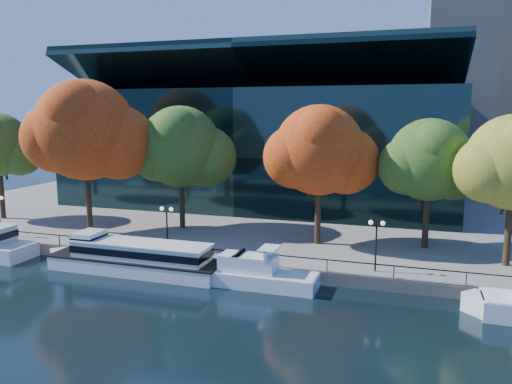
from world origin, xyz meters
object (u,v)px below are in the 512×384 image
(tree_1, at_px, (86,132))
(tree_3, at_px, (321,152))
(tree_2, at_px, (182,149))
(tour_boat, at_px, (132,256))
(lamp_2, at_px, (376,234))
(tree_4, at_px, (431,162))
(cruiser_near, at_px, (249,273))
(lamp_1, at_px, (167,219))

(tree_1, bearing_deg, tree_3, 6.91)
(tree_3, bearing_deg, tree_2, 172.39)
(tour_boat, distance_m, lamp_2, 20.06)
(tour_boat, distance_m, tree_1, 15.37)
(tree_3, distance_m, tree_4, 9.75)
(lamp_2, bearing_deg, cruiser_near, -160.03)
(tree_3, bearing_deg, cruiser_near, -108.88)
(tree_1, xyz_separation_m, tree_3, (23.13, 2.80, -1.63))
(lamp_1, xyz_separation_m, lamp_2, (17.99, 0.00, 0.00))
(tree_3, bearing_deg, tree_1, -173.09)
(lamp_1, bearing_deg, cruiser_near, -20.83)
(cruiser_near, relative_size, tree_2, 0.83)
(tour_boat, height_order, tree_3, tree_3)
(cruiser_near, xyz_separation_m, tree_1, (-19.65, 7.35, 10.26))
(tree_1, bearing_deg, cruiser_near, -20.51)
(tree_4, distance_m, lamp_2, 10.47)
(tree_1, distance_m, lamp_2, 30.02)
(lamp_1, relative_size, lamp_2, 1.00)
(tour_boat, bearing_deg, tree_4, 26.42)
(cruiser_near, height_order, tree_4, tree_4)
(tree_4, bearing_deg, tree_2, 179.03)
(cruiser_near, distance_m, tree_4, 19.27)
(tour_boat, xyz_separation_m, tree_4, (23.48, 11.67, 7.54))
(lamp_2, bearing_deg, tree_3, 130.05)
(tour_boat, distance_m, tree_2, 14.60)
(cruiser_near, height_order, lamp_2, lamp_2)
(tree_1, distance_m, tree_4, 33.10)
(tree_1, xyz_separation_m, lamp_2, (28.86, -4.01, -7.25))
(tour_boat, height_order, cruiser_near, tour_boat)
(cruiser_near, bearing_deg, lamp_2, 19.97)
(tour_boat, bearing_deg, lamp_1, 63.45)
(tree_2, bearing_deg, tree_1, -149.33)
(lamp_2, bearing_deg, tree_4, 65.30)
(cruiser_near, distance_m, tree_3, 13.78)
(tree_2, bearing_deg, lamp_2, -23.04)
(tour_boat, distance_m, tree_4, 27.29)
(tree_4, bearing_deg, tour_boat, -153.58)
(tree_2, bearing_deg, tour_boat, -84.67)
(tree_1, bearing_deg, tree_4, 7.65)
(cruiser_near, xyz_separation_m, tree_3, (3.47, 10.16, 8.64))
(lamp_2, bearing_deg, tree_1, 172.09)
(tree_3, bearing_deg, tour_boat, -144.04)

